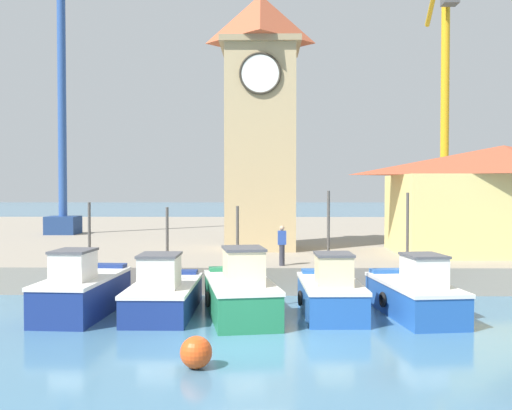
{
  "coord_description": "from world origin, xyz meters",
  "views": [
    {
      "loc": [
        0.51,
        -16.14,
        4.26
      ],
      "look_at": [
        0.15,
        9.19,
        3.5
      ],
      "focal_mm": 42.0,
      "sensor_mm": 36.0,
      "label": 1
    }
  ],
  "objects_px": {
    "fishing_boat_far_left": "(83,291)",
    "mooring_buoy": "(196,352)",
    "warehouse_right": "(503,198)",
    "port_crane_near": "(63,115)",
    "port_crane_far": "(444,127)",
    "dock_worker_near_tower": "(282,245)",
    "fishing_boat_center": "(414,294)",
    "clock_tower": "(260,116)",
    "fishing_boat_left_outer": "(164,293)",
    "fishing_boat_mid_left": "(331,293)",
    "fishing_boat_left_inner": "(240,293)"
  },
  "relations": [
    {
      "from": "fishing_boat_left_outer",
      "to": "fishing_boat_center",
      "type": "distance_m",
      "value": 8.34
    },
    {
      "from": "fishing_boat_far_left",
      "to": "warehouse_right",
      "type": "distance_m",
      "value": 19.81
    },
    {
      "from": "warehouse_right",
      "to": "port_crane_near",
      "type": "height_order",
      "value": "port_crane_near"
    },
    {
      "from": "fishing_boat_center",
      "to": "clock_tower",
      "type": "xyz_separation_m",
      "value": [
        -5.16,
        10.89,
        7.16
      ]
    },
    {
      "from": "warehouse_right",
      "to": "port_crane_near",
      "type": "distance_m",
      "value": 28.02
    },
    {
      "from": "warehouse_right",
      "to": "mooring_buoy",
      "type": "height_order",
      "value": "warehouse_right"
    },
    {
      "from": "dock_worker_near_tower",
      "to": "fishing_boat_far_left",
      "type": "bearing_deg",
      "value": -148.0
    },
    {
      "from": "fishing_boat_far_left",
      "to": "fishing_boat_left_outer",
      "type": "distance_m",
      "value": 2.7
    },
    {
      "from": "fishing_boat_far_left",
      "to": "fishing_boat_left_inner",
      "type": "xyz_separation_m",
      "value": [
        5.29,
        -0.3,
        -0.0
      ]
    },
    {
      "from": "fishing_boat_mid_left",
      "to": "port_crane_far",
      "type": "xyz_separation_m",
      "value": [
        9.89,
        20.65,
        7.57
      ]
    },
    {
      "from": "fishing_boat_left_inner",
      "to": "fishing_boat_mid_left",
      "type": "bearing_deg",
      "value": 7.46
    },
    {
      "from": "fishing_boat_left_outer",
      "to": "dock_worker_near_tower",
      "type": "xyz_separation_m",
      "value": [
        4.09,
        4.1,
        1.24
      ]
    },
    {
      "from": "fishing_boat_center",
      "to": "dock_worker_near_tower",
      "type": "distance_m",
      "value": 6.18
    },
    {
      "from": "fishing_boat_far_left",
      "to": "mooring_buoy",
      "type": "relative_size",
      "value": 6.62
    },
    {
      "from": "warehouse_right",
      "to": "clock_tower",
      "type": "bearing_deg",
      "value": 170.51
    },
    {
      "from": "mooring_buoy",
      "to": "dock_worker_near_tower",
      "type": "distance_m",
      "value": 10.52
    },
    {
      "from": "warehouse_right",
      "to": "port_crane_far",
      "type": "relative_size",
      "value": 0.53
    },
    {
      "from": "fishing_boat_far_left",
      "to": "dock_worker_near_tower",
      "type": "bearing_deg",
      "value": 32.0
    },
    {
      "from": "fishing_boat_center",
      "to": "port_crane_near",
      "type": "bearing_deg",
      "value": 132.2
    },
    {
      "from": "fishing_boat_left_outer",
      "to": "fishing_boat_mid_left",
      "type": "relative_size",
      "value": 1.11
    },
    {
      "from": "clock_tower",
      "to": "port_crane_far",
      "type": "distance_m",
      "value": 15.83
    },
    {
      "from": "fishing_boat_left_outer",
      "to": "port_crane_far",
      "type": "xyz_separation_m",
      "value": [
        15.49,
        20.6,
        7.6
      ]
    },
    {
      "from": "fishing_boat_center",
      "to": "warehouse_right",
      "type": "height_order",
      "value": "warehouse_right"
    },
    {
      "from": "fishing_boat_left_outer",
      "to": "dock_worker_near_tower",
      "type": "height_order",
      "value": "fishing_boat_left_outer"
    },
    {
      "from": "fishing_boat_mid_left",
      "to": "port_crane_far",
      "type": "height_order",
      "value": "port_crane_far"
    },
    {
      "from": "fishing_boat_center",
      "to": "fishing_boat_mid_left",
      "type": "bearing_deg",
      "value": 176.37
    },
    {
      "from": "fishing_boat_far_left",
      "to": "fishing_boat_left_inner",
      "type": "relative_size",
      "value": 0.93
    },
    {
      "from": "fishing_boat_center",
      "to": "port_crane_far",
      "type": "height_order",
      "value": "port_crane_far"
    },
    {
      "from": "warehouse_right",
      "to": "fishing_boat_far_left",
      "type": "bearing_deg",
      "value": -153.09
    },
    {
      "from": "fishing_boat_center",
      "to": "port_crane_far",
      "type": "bearing_deg",
      "value": 71.06
    },
    {
      "from": "fishing_boat_mid_left",
      "to": "clock_tower",
      "type": "xyz_separation_m",
      "value": [
        -2.42,
        10.71,
        7.16
      ]
    },
    {
      "from": "fishing_boat_center",
      "to": "port_crane_near",
      "type": "distance_m",
      "value": 28.85
    },
    {
      "from": "fishing_boat_far_left",
      "to": "dock_worker_near_tower",
      "type": "xyz_separation_m",
      "value": [
        6.79,
        4.24,
        1.14
      ]
    },
    {
      "from": "fishing_boat_center",
      "to": "dock_worker_near_tower",
      "type": "relative_size",
      "value": 3.17
    },
    {
      "from": "fishing_boat_mid_left",
      "to": "port_crane_near",
      "type": "xyz_separation_m",
      "value": [
        -15.8,
        20.27,
        8.39
      ]
    },
    {
      "from": "fishing_boat_far_left",
      "to": "warehouse_right",
      "type": "relative_size",
      "value": 0.48
    },
    {
      "from": "fishing_boat_left_inner",
      "to": "clock_tower",
      "type": "xyz_separation_m",
      "value": [
        0.58,
        11.11,
        7.09
      ]
    },
    {
      "from": "port_crane_near",
      "to": "dock_worker_near_tower",
      "type": "relative_size",
      "value": 13.0
    },
    {
      "from": "port_crane_far",
      "to": "warehouse_right",
      "type": "bearing_deg",
      "value": -93.44
    },
    {
      "from": "fishing_boat_left_outer",
      "to": "port_crane_near",
      "type": "relative_size",
      "value": 0.24
    },
    {
      "from": "mooring_buoy",
      "to": "dock_worker_near_tower",
      "type": "relative_size",
      "value": 0.47
    },
    {
      "from": "fishing_boat_center",
      "to": "port_crane_far",
      "type": "relative_size",
      "value": 0.26
    },
    {
      "from": "port_crane_near",
      "to": "port_crane_far",
      "type": "xyz_separation_m",
      "value": [
        25.69,
        0.38,
        -0.82
      ]
    },
    {
      "from": "mooring_buoy",
      "to": "dock_worker_near_tower",
      "type": "xyz_separation_m",
      "value": [
        2.31,
        10.14,
        1.56
      ]
    },
    {
      "from": "mooring_buoy",
      "to": "clock_tower",
      "type": "bearing_deg",
      "value": 85.22
    },
    {
      "from": "fishing_boat_left_inner",
      "to": "port_crane_near",
      "type": "xyz_separation_m",
      "value": [
        -12.79,
        20.67,
        8.32
      ]
    },
    {
      "from": "port_crane_far",
      "to": "fishing_boat_far_left",
      "type": "bearing_deg",
      "value": -131.23
    },
    {
      "from": "fishing_boat_center",
      "to": "fishing_boat_left_inner",
      "type": "bearing_deg",
      "value": -177.82
    },
    {
      "from": "fishing_boat_left_inner",
      "to": "dock_worker_near_tower",
      "type": "xyz_separation_m",
      "value": [
        1.5,
        4.54,
        1.15
      ]
    },
    {
      "from": "clock_tower",
      "to": "warehouse_right",
      "type": "relative_size",
      "value": 1.39
    }
  ]
}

